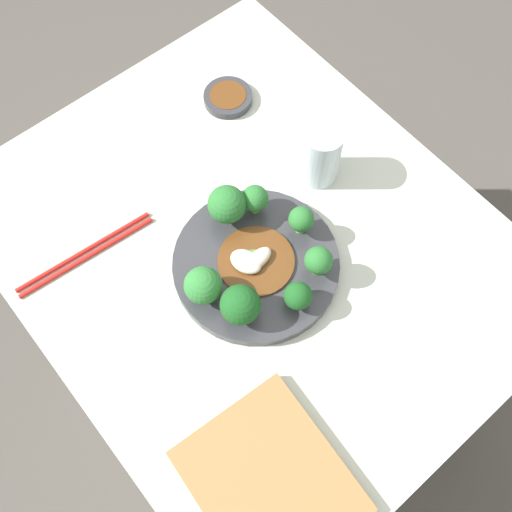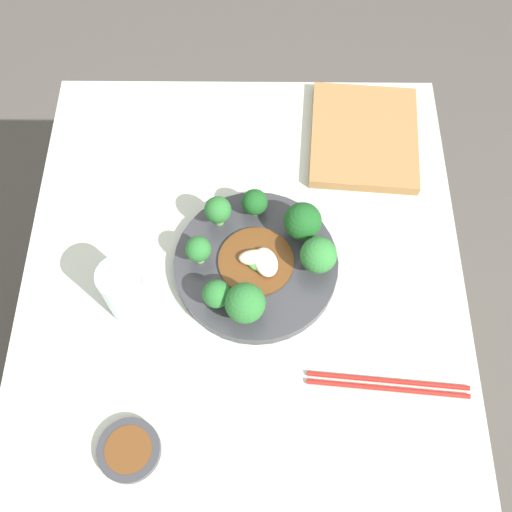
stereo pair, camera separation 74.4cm
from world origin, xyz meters
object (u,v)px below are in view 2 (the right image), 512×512
at_px(broccoli_northwest, 217,294).
at_px(sauce_dish, 129,450).
at_px(stirfry_center, 260,261).
at_px(plate, 256,265).
at_px(broccoli_west, 245,303).
at_px(cutting_board, 364,137).
at_px(broccoli_southeast, 303,222).
at_px(broccoli_northeast, 218,210).
at_px(broccoli_north, 198,250).
at_px(broccoli_east, 255,202).
at_px(chopsticks, 388,385).
at_px(broccoli_south, 318,255).
at_px(drinking_glass, 125,291).

relative_size(broccoli_northwest, sauce_dish, 0.66).
bearing_deg(stirfry_center, broccoli_northwest, 137.56).
xyz_separation_m(plate, stirfry_center, (-0.00, -0.01, 0.02)).
xyz_separation_m(broccoli_west, cutting_board, (0.34, -0.20, -0.05)).
bearing_deg(broccoli_west, broccoli_southeast, -32.18).
bearing_deg(broccoli_northeast, stirfry_center, -137.95).
bearing_deg(plate, broccoli_west, 170.20).
height_order(broccoli_north, broccoli_northwest, broccoli_northwest).
height_order(broccoli_east, cutting_board, broccoli_east).
xyz_separation_m(chopsticks, sauce_dish, (-0.09, 0.37, 0.00)).
bearing_deg(broccoli_southeast, broccoli_south, -159.08).
relative_size(broccoli_southeast, sauce_dish, 0.79).
height_order(broccoli_south, chopsticks, broccoli_south).
bearing_deg(sauce_dish, broccoli_west, -38.70).
distance_m(broccoli_northwest, sauce_dish, 0.25).
bearing_deg(drinking_glass, broccoli_south, -78.30).
distance_m(broccoli_west, stirfry_center, 0.09).
relative_size(plate, cutting_board, 1.11).
bearing_deg(broccoli_northeast, broccoli_northwest, -178.66).
distance_m(broccoli_west, broccoli_south, 0.14).
bearing_deg(broccoli_north, broccoli_northeast, -21.82).
height_order(broccoli_northwest, stirfry_center, broccoli_northwest).
xyz_separation_m(broccoli_northeast, cutting_board, (0.18, -0.25, -0.05)).
xyz_separation_m(broccoli_east, broccoli_south, (-0.10, -0.10, 0.01)).
bearing_deg(plate, broccoli_south, -94.25).
distance_m(broccoli_west, broccoli_northwest, 0.05).
relative_size(broccoli_south, cutting_board, 0.28).
bearing_deg(drinking_glass, cutting_board, -49.95).
relative_size(plate, broccoli_north, 4.59).
xyz_separation_m(broccoli_southeast, drinking_glass, (-0.12, 0.26, -0.00)).
xyz_separation_m(broccoli_southeast, stirfry_center, (-0.05, 0.07, -0.03)).
distance_m(broccoli_northeast, stirfry_center, 0.10).
distance_m(plate, sauce_dish, 0.33).
height_order(broccoli_west, stirfry_center, broccoli_west).
bearing_deg(stirfry_center, broccoli_west, 166.36).
xyz_separation_m(broccoli_northwest, sauce_dish, (-0.21, 0.12, -0.05)).
distance_m(broccoli_north, broccoli_northeast, 0.07).
bearing_deg(cutting_board, drinking_glass, 130.05).
relative_size(broccoli_north, cutting_board, 0.24).
bearing_deg(broccoli_northwest, plate, -38.97).
xyz_separation_m(broccoli_northwest, chopsticks, (-0.12, -0.25, -0.05)).
distance_m(broccoli_southeast, stirfry_center, 0.09).
xyz_separation_m(broccoli_south, stirfry_center, (0.01, 0.09, -0.03)).
distance_m(broccoli_southeast, sauce_dish, 0.42).
relative_size(broccoli_north, broccoli_south, 0.85).
relative_size(broccoli_east, drinking_glass, 0.46).
height_order(broccoli_northeast, drinking_glass, drinking_glass).
relative_size(plate, broccoli_east, 5.11).
bearing_deg(broccoli_west, broccoli_northwest, 68.43).
bearing_deg(broccoli_northwest, broccoli_northeast, 1.34).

